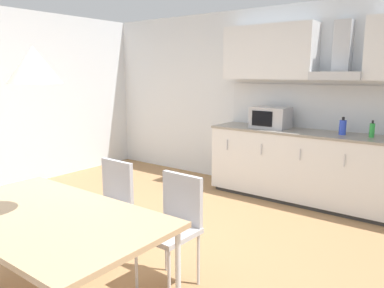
{
  "coord_description": "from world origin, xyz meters",
  "views": [
    {
      "loc": [
        2.48,
        -2.14,
        1.65
      ],
      "look_at": [
        0.44,
        0.56,
        1.0
      ],
      "focal_mm": 35.0,
      "sensor_mm": 36.0,
      "label": 1
    }
  ],
  "objects_px": {
    "microwave": "(271,118)",
    "chair_far_right": "(174,219)",
    "bottle_green": "(372,130)",
    "pendant_lamp": "(34,65)",
    "bottle_blue": "(343,127)",
    "dining_table": "(46,220)",
    "chair_far_left": "(109,199)"
  },
  "relations": [
    {
      "from": "microwave",
      "to": "chair_far_right",
      "type": "xyz_separation_m",
      "value": [
        0.39,
        -2.48,
        -0.53
      ]
    },
    {
      "from": "bottle_green",
      "to": "chair_far_right",
      "type": "bearing_deg",
      "value": -108.94
    },
    {
      "from": "chair_far_right",
      "to": "pendant_lamp",
      "type": "height_order",
      "value": "pendant_lamp"
    },
    {
      "from": "bottle_blue",
      "to": "dining_table",
      "type": "xyz_separation_m",
      "value": [
        -0.91,
        -3.34,
        -0.3
      ]
    },
    {
      "from": "pendant_lamp",
      "to": "chair_far_left",
      "type": "bearing_deg",
      "value": 113.88
    },
    {
      "from": "chair_far_left",
      "to": "dining_table",
      "type": "bearing_deg",
      "value": -66.12
    },
    {
      "from": "pendant_lamp",
      "to": "bottle_green",
      "type": "bearing_deg",
      "value": 69.72
    },
    {
      "from": "microwave",
      "to": "chair_far_left",
      "type": "xyz_separation_m",
      "value": [
        -0.36,
        -2.48,
        -0.53
      ]
    },
    {
      "from": "bottle_blue",
      "to": "microwave",
      "type": "bearing_deg",
      "value": -179.18
    },
    {
      "from": "chair_far_right",
      "to": "chair_far_left",
      "type": "xyz_separation_m",
      "value": [
        -0.75,
        0.0,
        0.0
      ]
    },
    {
      "from": "bottle_green",
      "to": "chair_far_right",
      "type": "xyz_separation_m",
      "value": [
        -0.86,
        -2.5,
        -0.47
      ]
    },
    {
      "from": "dining_table",
      "to": "chair_far_right",
      "type": "relative_size",
      "value": 1.92
    },
    {
      "from": "bottle_green",
      "to": "chair_far_right",
      "type": "distance_m",
      "value": 2.69
    },
    {
      "from": "bottle_blue",
      "to": "pendant_lamp",
      "type": "relative_size",
      "value": 0.66
    },
    {
      "from": "bottle_green",
      "to": "dining_table",
      "type": "height_order",
      "value": "bottle_green"
    },
    {
      "from": "dining_table",
      "to": "pendant_lamp",
      "type": "bearing_deg",
      "value": 90.0
    },
    {
      "from": "chair_far_right",
      "to": "pendant_lamp",
      "type": "relative_size",
      "value": 2.72
    },
    {
      "from": "bottle_blue",
      "to": "pendant_lamp",
      "type": "height_order",
      "value": "pendant_lamp"
    },
    {
      "from": "bottle_green",
      "to": "bottle_blue",
      "type": "bearing_deg",
      "value": -179.42
    },
    {
      "from": "microwave",
      "to": "dining_table",
      "type": "bearing_deg",
      "value": -89.78
    },
    {
      "from": "bottle_blue",
      "to": "bottle_green",
      "type": "bearing_deg",
      "value": 0.58
    },
    {
      "from": "dining_table",
      "to": "chair_far_right",
      "type": "height_order",
      "value": "chair_far_right"
    },
    {
      "from": "microwave",
      "to": "dining_table",
      "type": "relative_size",
      "value": 0.29
    },
    {
      "from": "dining_table",
      "to": "microwave",
      "type": "bearing_deg",
      "value": 90.22
    },
    {
      "from": "chair_far_right",
      "to": "bottle_blue",
      "type": "bearing_deg",
      "value": 77.89
    },
    {
      "from": "bottle_green",
      "to": "bottle_blue",
      "type": "distance_m",
      "value": 0.32
    },
    {
      "from": "bottle_green",
      "to": "microwave",
      "type": "bearing_deg",
      "value": -179.24
    },
    {
      "from": "bottle_green",
      "to": "bottle_blue",
      "type": "relative_size",
      "value": 0.93
    },
    {
      "from": "dining_table",
      "to": "chair_far_left",
      "type": "distance_m",
      "value": 0.94
    },
    {
      "from": "microwave",
      "to": "bottle_green",
      "type": "height_order",
      "value": "microwave"
    },
    {
      "from": "microwave",
      "to": "bottle_blue",
      "type": "xyz_separation_m",
      "value": [
        0.93,
        0.01,
        -0.05
      ]
    },
    {
      "from": "bottle_green",
      "to": "chair_far_left",
      "type": "bearing_deg",
      "value": -122.79
    }
  ]
}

